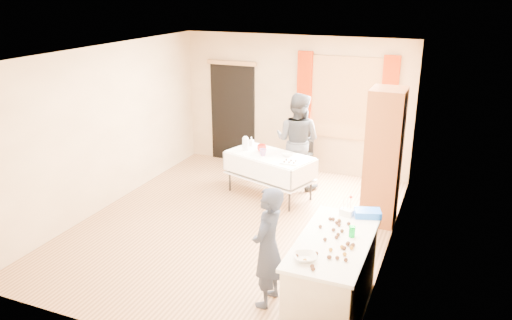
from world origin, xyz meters
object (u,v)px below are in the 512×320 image
at_px(chair, 300,162).
at_px(woman, 297,141).
at_px(counter, 332,277).
at_px(girl, 268,247).
at_px(cabinet, 383,157).
at_px(party_table, 270,171).

height_order(chair, woman, woman).
height_order(counter, girl, girl).
bearing_deg(girl, counter, 99.80).
distance_m(cabinet, party_table, 2.02).
bearing_deg(cabinet, girl, -107.33).
bearing_deg(counter, girl, -172.89).
relative_size(counter, girl, 1.11).
height_order(party_table, chair, chair).
xyz_separation_m(counter, chair, (-1.60, 3.87, -0.16)).
bearing_deg(woman, girl, 109.19).
distance_m(cabinet, counter, 2.62).
height_order(counter, party_table, counter).
relative_size(party_table, girl, 1.16).
relative_size(girl, woman, 0.83).
bearing_deg(woman, chair, -74.19).
height_order(counter, chair, chair).
distance_m(counter, chair, 4.19).
relative_size(party_table, chair, 1.67).
bearing_deg(party_table, girl, -51.11).
xyz_separation_m(cabinet, party_table, (-1.92, 0.27, -0.59)).
bearing_deg(chair, party_table, -101.11).
relative_size(chair, girl, 0.69).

